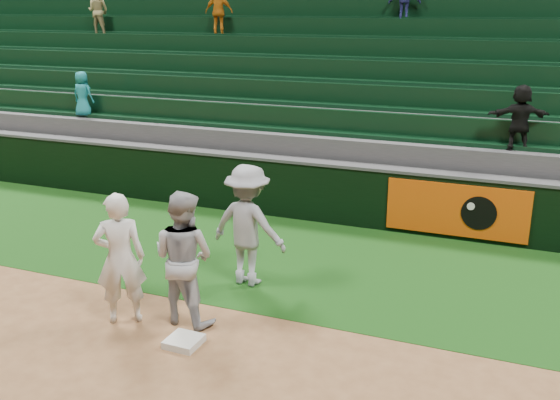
% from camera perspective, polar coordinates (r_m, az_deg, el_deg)
% --- Properties ---
extents(ground, '(70.00, 70.00, 0.00)m').
position_cam_1_polar(ground, '(8.72, -8.97, -12.05)').
color(ground, brown).
rests_on(ground, ground).
extents(foul_grass, '(36.00, 4.20, 0.01)m').
position_cam_1_polar(foul_grass, '(11.13, -1.16, -5.08)').
color(foul_grass, '#10360D').
rests_on(foul_grass, ground).
extents(first_base, '(0.44, 0.44, 0.10)m').
position_cam_1_polar(first_base, '(8.46, -8.77, -12.66)').
color(first_base, silver).
rests_on(first_base, ground).
extents(first_baseman, '(0.82, 0.75, 1.88)m').
position_cam_1_polar(first_baseman, '(8.85, -14.42, -5.19)').
color(first_baseman, silver).
rests_on(first_baseman, ground).
extents(baserunner, '(1.00, 0.83, 1.90)m').
position_cam_1_polar(baserunner, '(8.68, -8.80, -5.23)').
color(baserunner, '#A0A3AA').
rests_on(baserunner, ground).
extents(base_coach, '(1.32, 0.85, 1.94)m').
position_cam_1_polar(base_coach, '(9.73, -2.94, -2.34)').
color(base_coach, gray).
rests_on(base_coach, foul_grass).
extents(field_wall, '(36.00, 0.45, 1.25)m').
position_cam_1_polar(field_wall, '(12.86, 2.71, 0.98)').
color(field_wall, black).
rests_on(field_wall, ground).
extents(stadium_seating, '(36.00, 5.95, 5.16)m').
position_cam_1_polar(stadium_seating, '(16.17, 7.07, 8.13)').
color(stadium_seating, '#3A3A3D').
rests_on(stadium_seating, ground).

